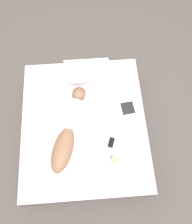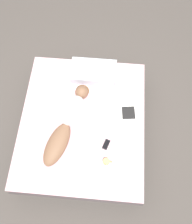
# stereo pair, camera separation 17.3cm
# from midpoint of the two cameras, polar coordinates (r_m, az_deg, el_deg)

# --- Properties ---
(ground_plane) EXTENTS (12.00, 12.00, 0.00)m
(ground_plane) POSITION_cam_midpoint_polar(r_m,az_deg,el_deg) (3.49, -1.65, -5.30)
(ground_plane) COLOR #4C4742
(bed) EXTENTS (1.75, 2.02, 0.53)m
(bed) POSITION_cam_midpoint_polar(r_m,az_deg,el_deg) (3.24, -1.77, -3.99)
(bed) COLOR #383333
(bed) RESTS_ON ground_plane
(person) EXTENTS (0.58, 1.22, 0.23)m
(person) POSITION_cam_midpoint_polar(r_m,az_deg,el_deg) (2.90, -5.46, -1.97)
(person) COLOR brown
(person) RESTS_ON bed
(open_magazine) EXTENTS (0.57, 0.33, 0.01)m
(open_magazine) POSITION_cam_midpoint_polar(r_m,az_deg,el_deg) (3.05, 7.65, -0.42)
(open_magazine) COLOR white
(open_magazine) RESTS_ON bed
(coffee_mug) EXTENTS (0.12, 0.08, 0.09)m
(coffee_mug) POSITION_cam_midpoint_polar(r_m,az_deg,el_deg) (2.81, 4.55, -12.91)
(coffee_mug) COLOR tan
(coffee_mug) RESTS_ON bed
(cell_phone) EXTENTS (0.11, 0.15, 0.01)m
(cell_phone) POSITION_cam_midpoint_polar(r_m,az_deg,el_deg) (2.90, 4.40, -8.56)
(cell_phone) COLOR black
(cell_phone) RESTS_ON bed
(pillow) EXTENTS (0.66, 0.38, 0.13)m
(pillow) POSITION_cam_midpoint_polar(r_m,az_deg,el_deg) (3.25, 0.89, 10.38)
(pillow) COLOR silver
(pillow) RESTS_ON bed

